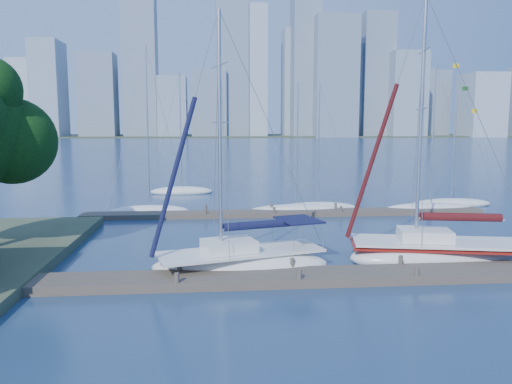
{
  "coord_description": "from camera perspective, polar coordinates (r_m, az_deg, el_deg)",
  "views": [
    {
      "loc": [
        -3.58,
        -20.55,
        6.65
      ],
      "look_at": [
        -1.35,
        4.0,
        3.4
      ],
      "focal_mm": 35.0,
      "sensor_mm": 36.0,
      "label": 1
    }
  ],
  "objects": [
    {
      "name": "bg_boat_0",
      "position": [
        39.13,
        -12.02,
        -2.07
      ],
      "size": [
        6.25,
        4.22,
        12.87
      ],
      "rotation": [
        0.0,
        0.0,
        0.43
      ],
      "color": "white",
      "rests_on": "ground"
    },
    {
      "name": "bg_boat_4",
      "position": [
        41.69,
        19.23,
        -1.77
      ],
      "size": [
        7.4,
        2.05,
        11.71
      ],
      "rotation": [
        0.0,
        0.0,
        0.01
      ],
      "color": "white",
      "rests_on": "ground"
    },
    {
      "name": "bg_boat_2",
      "position": [
        38.85,
        4.67,
        -2.05
      ],
      "size": [
        7.67,
        3.96,
        10.19
      ],
      "rotation": [
        0.0,
        0.0,
        -0.29
      ],
      "color": "white",
      "rests_on": "ground"
    },
    {
      "name": "bg_boat_3",
      "position": [
        40.21,
        7.05,
        -1.75
      ],
      "size": [
        6.41,
        2.11,
        10.3
      ],
      "rotation": [
        0.0,
        0.0,
        -0.03
      ],
      "color": "white",
      "rests_on": "ground"
    },
    {
      "name": "near_dock",
      "position": [
        21.83,
        4.55,
        -9.69
      ],
      "size": [
        26.0,
        2.0,
        0.4
      ],
      "primitive_type": "cube",
      "color": "#443C32",
      "rests_on": "ground"
    },
    {
      "name": "far_dock",
      "position": [
        37.54,
        3.44,
        -2.42
      ],
      "size": [
        30.0,
        1.8,
        0.36
      ],
      "primitive_type": "cube",
      "color": "#443C32",
      "rests_on": "ground"
    },
    {
      "name": "far_shore",
      "position": [
        340.63,
        -4.62,
        6.38
      ],
      "size": [
        800.0,
        100.0,
        1.5
      ],
      "primitive_type": "cube",
      "color": "#38472D",
      "rests_on": "ground"
    },
    {
      "name": "bg_boat_5",
      "position": [
        45.07,
        21.44,
        -1.21
      ],
      "size": [
        7.1,
        3.64,
        10.96
      ],
      "rotation": [
        0.0,
        0.0,
        -0.27
      ],
      "color": "white",
      "rests_on": "ground"
    },
    {
      "name": "bg_boat_6",
      "position": [
        50.25,
        -8.48,
        0.12
      ],
      "size": [
        6.49,
        4.13,
        12.27
      ],
      "rotation": [
        0.0,
        0.0,
        -0.36
      ],
      "color": "white",
      "rests_on": "ground"
    },
    {
      "name": "sailboat_maroon",
      "position": [
        26.29,
        19.94,
        -5.33
      ],
      "size": [
        9.17,
        4.57,
        13.39
      ],
      "rotation": [
        0.0,
        0.0,
        -0.2
      ],
      "color": "white",
      "rests_on": "ground"
    },
    {
      "name": "ground",
      "position": [
        21.89,
        4.55,
        -10.19
      ],
      "size": [
        700.0,
        700.0,
        0.0
      ],
      "primitive_type": "plane",
      "color": "#182D4D",
      "rests_on": "ground"
    },
    {
      "name": "skyline",
      "position": [
        313.04,
        -0.87,
        12.71
      ],
      "size": [
        501.66,
        51.31,
        107.96
      ],
      "color": "gray",
      "rests_on": "ground"
    },
    {
      "name": "sailboat_navy",
      "position": [
        23.16,
        -1.75,
        -6.75
      ],
      "size": [
        8.62,
        4.83,
        12.19
      ],
      "rotation": [
        0.0,
        0.0,
        0.28
      ],
      "color": "white",
      "rests_on": "ground"
    }
  ]
}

